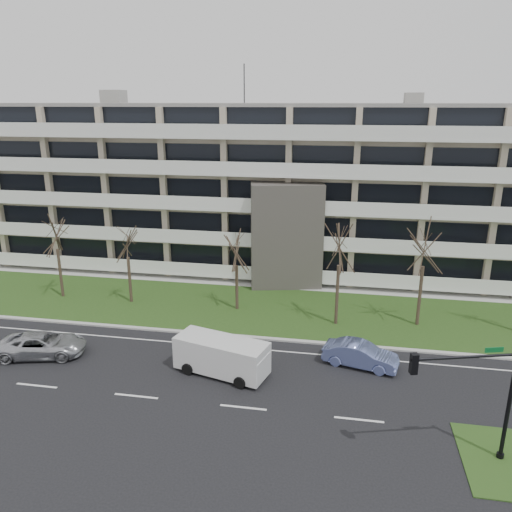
% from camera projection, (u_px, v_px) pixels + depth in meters
% --- Properties ---
extents(ground, '(160.00, 160.00, 0.00)m').
position_uv_depth(ground, '(243.00, 407.00, 26.32)').
color(ground, black).
rests_on(ground, ground).
extents(grass_verge, '(90.00, 10.00, 0.06)m').
position_uv_depth(grass_verge, '(277.00, 310.00, 38.53)').
color(grass_verge, '#224316').
rests_on(grass_verge, ground).
extents(curb, '(90.00, 0.35, 0.12)m').
position_uv_depth(curb, '(267.00, 339.00, 33.82)').
color(curb, '#B2B2AD').
rests_on(curb, ground).
extents(sidewalk, '(90.00, 2.00, 0.08)m').
position_uv_depth(sidewalk, '(286.00, 285.00, 43.70)').
color(sidewalk, '#B2B2AD').
rests_on(sidewalk, ground).
extents(lane_edge_line, '(90.00, 0.12, 0.01)m').
position_uv_depth(lane_edge_line, '(263.00, 350.00, 32.43)').
color(lane_edge_line, white).
rests_on(lane_edge_line, ground).
extents(apartment_building, '(60.50, 15.10, 18.75)m').
position_uv_depth(apartment_building, '(295.00, 187.00, 47.85)').
color(apartment_building, tan).
rests_on(apartment_building, ground).
extents(silver_pickup, '(5.73, 3.60, 1.48)m').
position_uv_depth(silver_pickup, '(42.00, 345.00, 31.53)').
color(silver_pickup, '#B4B6BC').
rests_on(silver_pickup, ground).
extents(blue_sedan, '(4.75, 2.59, 1.49)m').
position_uv_depth(blue_sedan, '(360.00, 355.00, 30.27)').
color(blue_sedan, '#7D8ED9').
rests_on(blue_sedan, ground).
extents(white_van, '(5.87, 3.43, 2.14)m').
position_uv_depth(white_van, '(223.00, 354.00, 29.28)').
color(white_van, silver).
rests_on(white_van, ground).
extents(traffic_signal, '(4.71, 1.59, 5.64)m').
position_uv_depth(traffic_signal, '(477.00, 390.00, 21.35)').
color(traffic_signal, black).
rests_on(traffic_signal, ground).
extents(tree_1, '(3.66, 3.66, 7.32)m').
position_uv_depth(tree_1, '(55.00, 230.00, 39.56)').
color(tree_1, '#382B21').
rests_on(tree_1, ground).
extents(tree_2, '(3.38, 3.38, 6.75)m').
position_uv_depth(tree_2, '(127.00, 239.00, 38.57)').
color(tree_2, '#382B21').
rests_on(tree_2, ground).
extents(tree_3, '(3.19, 3.19, 6.38)m').
position_uv_depth(tree_3, '(236.00, 248.00, 37.29)').
color(tree_3, '#382B21').
rests_on(tree_3, ground).
extents(tree_4, '(4.02, 4.02, 8.03)m').
position_uv_depth(tree_4, '(340.00, 241.00, 34.31)').
color(tree_4, '#382B21').
rests_on(tree_4, ground).
extents(tree_5, '(3.99, 3.99, 7.98)m').
position_uv_depth(tree_5, '(425.00, 242.00, 34.18)').
color(tree_5, '#382B21').
rests_on(tree_5, ground).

